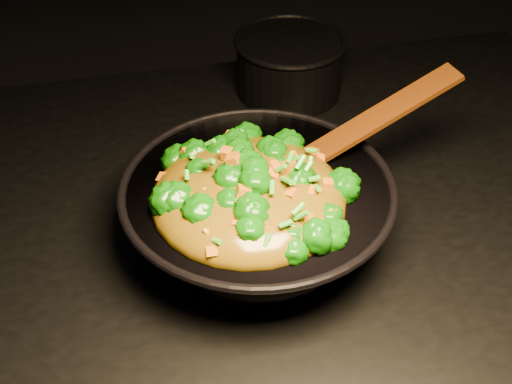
{
  "coord_description": "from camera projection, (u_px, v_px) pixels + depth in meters",
  "views": [
    {
      "loc": [
        -0.21,
        -0.77,
        1.61
      ],
      "look_at": [
        -0.05,
        -0.05,
        0.99
      ],
      "focal_mm": 50.0,
      "sensor_mm": 36.0,
      "label": 1
    }
  ],
  "objects": [
    {
      "name": "stir_fry",
      "position": [
        248.0,
        175.0,
        0.9
      ],
      "size": [
        0.32,
        0.32,
        0.09
      ],
      "primitive_type": null,
      "rotation": [
        0.0,
        0.0,
        -0.31
      ],
      "color": "#115B06",
      "rests_on": "wok"
    },
    {
      "name": "back_pot",
      "position": [
        289.0,
        65.0,
        1.29
      ],
      "size": [
        0.23,
        0.23,
        0.11
      ],
      "primitive_type": "cylinder",
      "rotation": [
        0.0,
        0.0,
        -0.21
      ],
      "color": "black",
      "rests_on": "stovetop"
    },
    {
      "name": "spatula",
      "position": [
        373.0,
        120.0,
        0.99
      ],
      "size": [
        0.26,
        0.08,
        0.11
      ],
      "primitive_type": "cube",
      "rotation": [
        0.0,
        -0.38,
        0.17
      ],
      "color": "#330D04",
      "rests_on": "wok"
    },
    {
      "name": "wok",
      "position": [
        258.0,
        216.0,
        0.98
      ],
      "size": [
        0.41,
        0.41,
        0.1
      ],
      "primitive_type": null,
      "rotation": [
        0.0,
        0.0,
        0.16
      ],
      "color": "black",
      "rests_on": "stovetop"
    }
  ]
}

